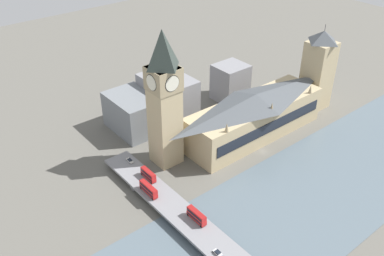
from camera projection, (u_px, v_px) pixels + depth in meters
ground_plane at (263, 152)px, 233.53m from camera, size 600.00×600.00×0.00m
river_water at (322, 187)px, 208.19m from camera, size 65.00×360.00×0.30m
parliament_hall at (255, 115)px, 241.02m from camera, size 25.52×86.49×26.33m
clock_tower at (164, 97)px, 206.33m from camera, size 14.28×14.28×72.07m
victoria_tower at (318, 70)px, 264.01m from camera, size 15.35×15.35×54.12m
road_bridge at (220, 249)px, 170.66m from camera, size 162.01×13.57×4.17m
double_decker_bus_lead at (197, 215)px, 181.91m from camera, size 10.56×2.65×4.90m
double_decker_bus_mid at (149, 189)px, 196.69m from camera, size 11.58×2.65×4.87m
double_decker_bus_rear at (148, 174)px, 206.00m from camera, size 10.09×2.51×4.59m
car_northbound_mid at (218, 253)px, 167.32m from camera, size 4.09×1.94×1.36m
car_southbound_tail at (130, 161)px, 218.49m from camera, size 4.67×1.85×1.37m
city_block_west at (230, 82)px, 279.28m from camera, size 18.49×19.94×23.85m
city_block_center at (168, 99)px, 256.47m from camera, size 32.78×23.66×27.39m
city_block_east at (133, 113)px, 247.92m from camera, size 32.24×23.26×21.42m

